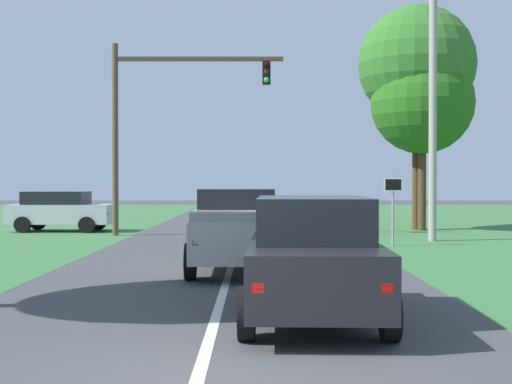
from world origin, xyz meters
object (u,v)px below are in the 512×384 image
crossing_suv_far (60,210)px  utility_pole_right (432,99)px  oak_tree_right (416,65)px  traffic_light (158,110)px  keep_moving_sign (393,200)px  red_suv_near (312,255)px  extra_tree_1 (422,103)px  pickup_truck_lead (236,229)px

crossing_suv_far → utility_pole_right: bearing=-18.2°
oak_tree_right → traffic_light: bearing=-163.1°
traffic_light → keep_moving_sign: size_ratio=3.18×
red_suv_near → crossing_suv_far: 21.00m
extra_tree_1 → crossing_suv_far: bearing=-177.6°
pickup_truck_lead → utility_pole_right: utility_pole_right is taller
pickup_truck_lead → utility_pole_right: (6.76, 8.33, 4.09)m
red_suv_near → pickup_truck_lead: pickup_truck_lead is taller
oak_tree_right → utility_pole_right: bearing=-97.6°
keep_moving_sign → oak_tree_right: oak_tree_right is taller
traffic_light → oak_tree_right: 11.66m
red_suv_near → keep_moving_sign: bearing=73.3°
keep_moving_sign → pickup_truck_lead: bearing=-127.8°
traffic_light → extra_tree_1: bearing=14.5°
pickup_truck_lead → crossing_suv_far: (-7.89, 13.15, -0.09)m
oak_tree_right → utility_pole_right: utility_pole_right is taller
pickup_truck_lead → traffic_light: (-3.37, 10.94, 3.95)m
oak_tree_right → extra_tree_1: bearing=-72.1°
pickup_truck_lead → oak_tree_right: oak_tree_right is taller
pickup_truck_lead → oak_tree_right: bearing=62.1°
keep_moving_sign → crossing_suv_far: bearing=152.3°
red_suv_near → crossing_suv_far: (-9.22, 18.86, -0.08)m
pickup_truck_lead → keep_moving_sign: 8.12m
pickup_truck_lead → traffic_light: bearing=107.1°
red_suv_near → oak_tree_right: 21.85m
crossing_suv_far → utility_pole_right: 15.98m
red_suv_near → oak_tree_right: bearing=72.7°
traffic_light → extra_tree_1: (11.07, 2.87, 0.61)m
traffic_light → utility_pole_right: utility_pole_right is taller
keep_moving_sign → traffic_light: bearing=151.4°
oak_tree_right → extra_tree_1: 1.81m
keep_moving_sign → crossing_suv_far: size_ratio=0.54×
crossing_suv_far → extra_tree_1: bearing=2.4°
pickup_truck_lead → keep_moving_sign: size_ratio=2.16×
crossing_suv_far → red_suv_near: bearing=-64.0°
utility_pole_right → extra_tree_1: size_ratio=1.30×
pickup_truck_lead → keep_moving_sign: bearing=52.2°
extra_tree_1 → pickup_truck_lead: bearing=-119.1°
pickup_truck_lead → oak_tree_right: (7.55, 14.26, 6.30)m
traffic_light → oak_tree_right: oak_tree_right is taller
red_suv_near → extra_tree_1: 21.04m
pickup_truck_lead → crossing_suv_far: size_ratio=1.17×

